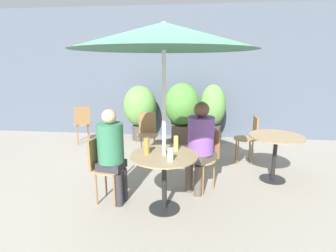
{
  "coord_description": "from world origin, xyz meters",
  "views": [
    {
      "loc": [
        0.48,
        -2.76,
        1.75
      ],
      "look_at": [
        0.11,
        0.51,
        0.95
      ],
      "focal_mm": 28.0,
      "sensor_mm": 36.0,
      "label": 1
    }
  ],
  "objects_px": {
    "bistro_chair_5": "(250,135)",
    "potted_plant_1": "(182,108)",
    "bistro_chair_2": "(202,135)",
    "beer_glass_1": "(147,146)",
    "beer_glass_2": "(170,155)",
    "cafe_table_near": "(164,166)",
    "bistro_chair_1": "(103,163)",
    "seated_person_0": "(200,140)",
    "potted_plant_2": "(213,110)",
    "potted_plant_0": "(140,108)",
    "bistro_chair_3": "(148,130)",
    "cafe_table_far": "(276,145)",
    "beer_glass_0": "(176,143)",
    "bistro_chair_0": "(206,154)",
    "seated_person_1": "(112,149)",
    "bistro_chair_4": "(82,121)",
    "umbrella": "(164,36)"
  },
  "relations": [
    {
      "from": "cafe_table_near",
      "to": "potted_plant_1",
      "type": "distance_m",
      "value": 2.81
    },
    {
      "from": "bistro_chair_5",
      "to": "potted_plant_1",
      "type": "bearing_deg",
      "value": -130.18
    },
    {
      "from": "bistro_chair_1",
      "to": "beer_glass_0",
      "type": "xyz_separation_m",
      "value": [
        0.92,
        0.05,
        0.28
      ]
    },
    {
      "from": "bistro_chair_1",
      "to": "beer_glass_0",
      "type": "relative_size",
      "value": 4.6
    },
    {
      "from": "bistro_chair_5",
      "to": "potted_plant_0",
      "type": "height_order",
      "value": "potted_plant_0"
    },
    {
      "from": "seated_person_1",
      "to": "potted_plant_2",
      "type": "distance_m",
      "value": 3.12
    },
    {
      "from": "bistro_chair_2",
      "to": "beer_glass_1",
      "type": "bearing_deg",
      "value": 16.1
    },
    {
      "from": "seated_person_1",
      "to": "beer_glass_2",
      "type": "bearing_deg",
      "value": -102.3
    },
    {
      "from": "bistro_chair_4",
      "to": "potted_plant_0",
      "type": "distance_m",
      "value": 1.29
    },
    {
      "from": "bistro_chair_1",
      "to": "bistro_chair_2",
      "type": "height_order",
      "value": "same"
    },
    {
      "from": "seated_person_1",
      "to": "beer_glass_0",
      "type": "xyz_separation_m",
      "value": [
        0.79,
        0.07,
        0.07
      ]
    },
    {
      "from": "bistro_chair_3",
      "to": "beer_glass_1",
      "type": "height_order",
      "value": "beer_glass_1"
    },
    {
      "from": "cafe_table_far",
      "to": "potted_plant_2",
      "type": "bearing_deg",
      "value": 113.68
    },
    {
      "from": "cafe_table_near",
      "to": "bistro_chair_1",
      "type": "xyz_separation_m",
      "value": [
        -0.8,
        0.12,
        -0.05
      ]
    },
    {
      "from": "bistro_chair_3",
      "to": "seated_person_0",
      "type": "distance_m",
      "value": 1.63
    },
    {
      "from": "bistro_chair_4",
      "to": "seated_person_1",
      "type": "bearing_deg",
      "value": 93.46
    },
    {
      "from": "bistro_chair_0",
      "to": "cafe_table_near",
      "type": "bearing_deg",
      "value": -90.0
    },
    {
      "from": "bistro_chair_5",
      "to": "potted_plant_1",
      "type": "relative_size",
      "value": 0.63
    },
    {
      "from": "cafe_table_far",
      "to": "bistro_chair_3",
      "type": "bearing_deg",
      "value": 158.78
    },
    {
      "from": "umbrella",
      "to": "bistro_chair_4",
      "type": "bearing_deg",
      "value": 130.8
    },
    {
      "from": "cafe_table_near",
      "to": "bistro_chair_1",
      "type": "height_order",
      "value": "bistro_chair_1"
    },
    {
      "from": "beer_glass_2",
      "to": "umbrella",
      "type": "bearing_deg",
      "value": 116.06
    },
    {
      "from": "cafe_table_far",
      "to": "potted_plant_1",
      "type": "xyz_separation_m",
      "value": [
        -1.51,
        1.8,
        0.22
      ]
    },
    {
      "from": "bistro_chair_4",
      "to": "beer_glass_0",
      "type": "height_order",
      "value": "beer_glass_0"
    },
    {
      "from": "bistro_chair_3",
      "to": "seated_person_1",
      "type": "relative_size",
      "value": 0.69
    },
    {
      "from": "potted_plant_0",
      "to": "potted_plant_2",
      "type": "height_order",
      "value": "potted_plant_2"
    },
    {
      "from": "bistro_chair_3",
      "to": "bistro_chair_4",
      "type": "height_order",
      "value": "same"
    },
    {
      "from": "bistro_chair_0",
      "to": "potted_plant_1",
      "type": "distance_m",
      "value": 2.24
    },
    {
      "from": "bistro_chair_1",
      "to": "seated_person_0",
      "type": "bearing_deg",
      "value": -63.08
    },
    {
      "from": "beer_glass_0",
      "to": "beer_glass_2",
      "type": "height_order",
      "value": "beer_glass_0"
    },
    {
      "from": "bistro_chair_2",
      "to": "potted_plant_2",
      "type": "height_order",
      "value": "potted_plant_2"
    },
    {
      "from": "cafe_table_near",
      "to": "umbrella",
      "type": "height_order",
      "value": "umbrella"
    },
    {
      "from": "bistro_chair_3",
      "to": "cafe_table_far",
      "type": "bearing_deg",
      "value": -31.93
    },
    {
      "from": "beer_glass_2",
      "to": "cafe_table_near",
      "type": "bearing_deg",
      "value": 116.06
    },
    {
      "from": "bistro_chair_0",
      "to": "seated_person_1",
      "type": "bearing_deg",
      "value": -116.94
    },
    {
      "from": "potted_plant_1",
      "to": "potted_plant_2",
      "type": "relative_size",
      "value": 1.03
    },
    {
      "from": "bistro_chair_2",
      "to": "potted_plant_1",
      "type": "height_order",
      "value": "potted_plant_1"
    },
    {
      "from": "potted_plant_2",
      "to": "seated_person_0",
      "type": "bearing_deg",
      "value": -96.99
    },
    {
      "from": "bistro_chair_0",
      "to": "bistro_chair_3",
      "type": "relative_size",
      "value": 1.0
    },
    {
      "from": "bistro_chair_5",
      "to": "seated_person_1",
      "type": "distance_m",
      "value": 2.55
    },
    {
      "from": "cafe_table_far",
      "to": "seated_person_1",
      "type": "distance_m",
      "value": 2.39
    },
    {
      "from": "potted_plant_0",
      "to": "beer_glass_1",
      "type": "bearing_deg",
      "value": -76.11
    },
    {
      "from": "potted_plant_1",
      "to": "umbrella",
      "type": "height_order",
      "value": "umbrella"
    },
    {
      "from": "beer_glass_0",
      "to": "potted_plant_0",
      "type": "relative_size",
      "value": 0.15
    },
    {
      "from": "bistro_chair_3",
      "to": "seated_person_0",
      "type": "bearing_deg",
      "value": -63.9
    },
    {
      "from": "beer_glass_1",
      "to": "seated_person_0",
      "type": "bearing_deg",
      "value": 39.08
    },
    {
      "from": "seated_person_1",
      "to": "potted_plant_2",
      "type": "bearing_deg",
      "value": -17.49
    },
    {
      "from": "beer_glass_1",
      "to": "potted_plant_0",
      "type": "height_order",
      "value": "potted_plant_0"
    },
    {
      "from": "bistro_chair_0",
      "to": "bistro_chair_2",
      "type": "xyz_separation_m",
      "value": [
        -0.03,
        0.98,
        0.0
      ]
    },
    {
      "from": "bistro_chair_1",
      "to": "potted_plant_1",
      "type": "relative_size",
      "value": 0.63
    }
  ]
}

